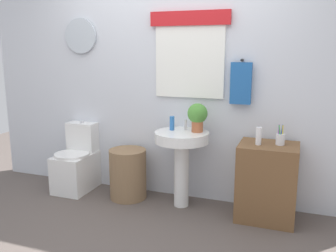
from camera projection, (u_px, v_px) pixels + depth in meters
name	position (u px, v px, depth m)	size (l,w,h in m)	color
ground_plane	(126.00, 242.00, 3.01)	(8.00, 8.00, 0.00)	#564C47
back_wall	(172.00, 75.00, 3.80)	(4.40, 0.18, 2.60)	silver
toilet	(77.00, 164.00, 4.11)	(0.38, 0.51, 0.77)	white
laundry_hamper	(128.00, 174.00, 3.87)	(0.39, 0.39, 0.53)	#846647
pedestal_sink	(182.00, 150.00, 3.60)	(0.54, 0.54, 0.77)	white
faucet	(185.00, 125.00, 3.66)	(0.03, 0.03, 0.10)	silver
wooden_cabinet	(267.00, 182.00, 3.37)	(0.53, 0.44, 0.72)	brown
soap_bottle	(172.00, 123.00, 3.63)	(0.05, 0.05, 0.14)	#2D6BB7
potted_plant	(197.00, 115.00, 3.54)	(0.20, 0.20, 0.28)	#AD5B38
lotion_bottle	(259.00, 136.00, 3.27)	(0.05, 0.05, 0.16)	white
toothbrush_cup	(280.00, 139.00, 3.27)	(0.08, 0.08, 0.19)	silver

